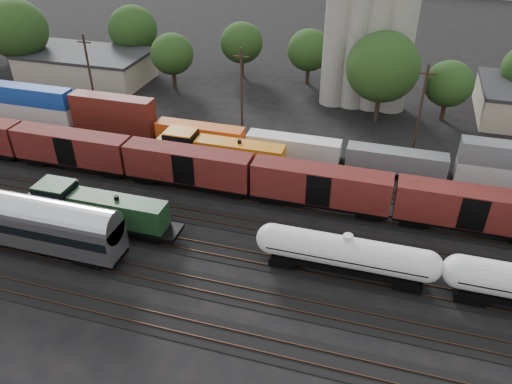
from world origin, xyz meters
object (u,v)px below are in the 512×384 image
(tank_car_a, at_px, (346,253))
(green_locomotive, at_px, (93,208))
(orange_locomotive, at_px, (216,152))
(grain_silo, at_px, (367,35))

(tank_car_a, bearing_deg, green_locomotive, -180.00)
(green_locomotive, xyz_separation_m, orange_locomotive, (7.87, 15.00, 0.03))
(grain_silo, bearing_deg, orange_locomotive, -119.70)
(orange_locomotive, bearing_deg, green_locomotive, -117.68)
(orange_locomotive, xyz_separation_m, grain_silo, (14.83, 26.00, 8.66))
(green_locomotive, bearing_deg, grain_silo, 61.03)
(grain_silo, bearing_deg, tank_car_a, -85.50)
(green_locomotive, relative_size, tank_car_a, 1.01)
(green_locomotive, height_order, orange_locomotive, orange_locomotive)
(orange_locomotive, bearing_deg, tank_car_a, -39.72)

